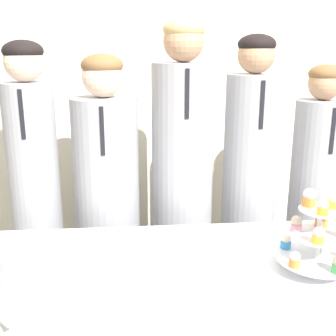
{
  "coord_description": "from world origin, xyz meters",
  "views": [
    {
      "loc": [
        -0.25,
        -1.11,
        1.46
      ],
      "look_at": [
        -0.13,
        0.35,
        1.05
      ],
      "focal_mm": 45.0,
      "sensor_mm": 36.0,
      "label": 1
    }
  ],
  "objects_px": {
    "student_3": "(249,195)",
    "student_1": "(108,209)",
    "cupcake_stand": "(320,235)",
    "student_4": "(313,206)",
    "student_0": "(36,200)",
    "student_2": "(182,192)",
    "round_cake": "(20,264)"
  },
  "relations": [
    {
      "from": "student_3",
      "to": "student_0",
      "type": "bearing_deg",
      "value": -180.0
    },
    {
      "from": "student_0",
      "to": "student_4",
      "type": "bearing_deg",
      "value": -0.0
    },
    {
      "from": "student_2",
      "to": "student_3",
      "type": "bearing_deg",
      "value": -0.0
    },
    {
      "from": "cupcake_stand",
      "to": "student_1",
      "type": "relative_size",
      "value": 0.21
    },
    {
      "from": "round_cake",
      "to": "student_2",
      "type": "xyz_separation_m",
      "value": [
        0.64,
        0.69,
        0.01
      ]
    },
    {
      "from": "student_1",
      "to": "student_0",
      "type": "bearing_deg",
      "value": -180.0
    },
    {
      "from": "cupcake_stand",
      "to": "student_4",
      "type": "bearing_deg",
      "value": 67.41
    },
    {
      "from": "round_cake",
      "to": "student_1",
      "type": "xyz_separation_m",
      "value": [
        0.26,
        0.69,
        -0.08
      ]
    },
    {
      "from": "student_3",
      "to": "student_1",
      "type": "bearing_deg",
      "value": 180.0
    },
    {
      "from": "cupcake_stand",
      "to": "student_4",
      "type": "relative_size",
      "value": 0.21
    },
    {
      "from": "student_0",
      "to": "student_3",
      "type": "relative_size",
      "value": 0.98
    },
    {
      "from": "student_4",
      "to": "student_0",
      "type": "bearing_deg",
      "value": 180.0
    },
    {
      "from": "round_cake",
      "to": "student_2",
      "type": "distance_m",
      "value": 0.94
    },
    {
      "from": "student_4",
      "to": "round_cake",
      "type": "bearing_deg",
      "value": -152.59
    },
    {
      "from": "round_cake",
      "to": "student_3",
      "type": "bearing_deg",
      "value": 35.14
    },
    {
      "from": "round_cake",
      "to": "student_0",
      "type": "bearing_deg",
      "value": 97.69
    },
    {
      "from": "cupcake_stand",
      "to": "student_3",
      "type": "distance_m",
      "value": 0.72
    },
    {
      "from": "student_1",
      "to": "student_4",
      "type": "distance_m",
      "value": 1.08
    },
    {
      "from": "student_0",
      "to": "student_1",
      "type": "xyz_separation_m",
      "value": [
        0.35,
        0.0,
        -0.06
      ]
    },
    {
      "from": "cupcake_stand",
      "to": "student_0",
      "type": "height_order",
      "value": "student_0"
    },
    {
      "from": "student_3",
      "to": "student_4",
      "type": "bearing_deg",
      "value": -0.0
    },
    {
      "from": "cupcake_stand",
      "to": "student_0",
      "type": "bearing_deg",
      "value": 148.01
    },
    {
      "from": "student_1",
      "to": "student_3",
      "type": "height_order",
      "value": "student_3"
    },
    {
      "from": "round_cake",
      "to": "student_1",
      "type": "distance_m",
      "value": 0.74
    },
    {
      "from": "cupcake_stand",
      "to": "student_3",
      "type": "xyz_separation_m",
      "value": [
        -0.06,
        0.71,
        -0.1
      ]
    },
    {
      "from": "round_cake",
      "to": "student_1",
      "type": "relative_size",
      "value": 0.16
    },
    {
      "from": "student_3",
      "to": "student_4",
      "type": "distance_m",
      "value": 0.36
    },
    {
      "from": "student_1",
      "to": "student_2",
      "type": "distance_m",
      "value": 0.39
    },
    {
      "from": "cupcake_stand",
      "to": "student_2",
      "type": "relative_size",
      "value": 0.18
    },
    {
      "from": "cupcake_stand",
      "to": "student_3",
      "type": "bearing_deg",
      "value": 94.58
    },
    {
      "from": "student_0",
      "to": "student_3",
      "type": "distance_m",
      "value": 1.08
    },
    {
      "from": "student_0",
      "to": "student_2",
      "type": "relative_size",
      "value": 0.94
    }
  ]
}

